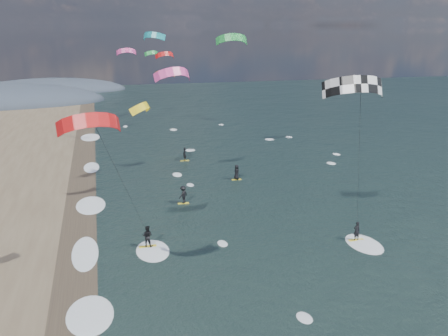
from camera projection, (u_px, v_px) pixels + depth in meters
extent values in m
cube|color=#382D23|center=(75.00, 285.00, 33.98)|extent=(3.00, 240.00, 0.00)
ellipsoid|color=#3D4756|center=(50.00, 91.00, 134.15)|extent=(40.00, 18.00, 7.00)
cube|color=yellow|center=(356.00, 240.00, 41.07)|extent=(1.30, 0.39, 0.06)
imported|color=black|center=(357.00, 231.00, 40.84)|extent=(0.61, 0.43, 1.60)
ellipsoid|color=white|center=(364.00, 244.00, 40.40)|extent=(2.60, 4.20, 0.12)
cylinder|color=black|center=(359.00, 165.00, 35.76)|extent=(0.02, 0.02, 14.24)
cube|color=yellow|center=(148.00, 247.00, 39.87)|extent=(1.38, 0.43, 0.06)
imported|color=black|center=(147.00, 236.00, 39.62)|extent=(1.05, 0.95, 1.76)
ellipsoid|color=white|center=(153.00, 251.00, 39.20)|extent=(2.60, 4.20, 0.12)
cylinder|color=black|center=(123.00, 183.00, 34.90)|extent=(0.02, 0.02, 12.37)
cube|color=yellow|center=(183.00, 203.00, 49.60)|extent=(1.10, 0.35, 0.05)
imported|color=black|center=(183.00, 194.00, 49.35)|extent=(1.29, 1.28, 1.78)
cube|color=yellow|center=(237.00, 179.00, 57.28)|extent=(1.10, 0.35, 0.05)
imported|color=black|center=(237.00, 172.00, 57.04)|extent=(0.80, 0.97, 1.71)
cube|color=yellow|center=(185.00, 161.00, 65.25)|extent=(1.10, 0.35, 0.05)
imported|color=black|center=(184.00, 154.00, 65.01)|extent=(0.52, 0.69, 1.73)
ellipsoid|color=white|center=(93.00, 315.00, 30.54)|extent=(2.40, 5.40, 0.11)
ellipsoid|color=white|center=(93.00, 252.00, 38.92)|extent=(2.40, 5.40, 0.11)
ellipsoid|color=white|center=(93.00, 205.00, 49.18)|extent=(2.40, 5.40, 0.11)
ellipsoid|color=white|center=(93.00, 167.00, 62.22)|extent=(2.40, 5.40, 0.11)
ellipsoid|color=white|center=(93.00, 137.00, 79.00)|extent=(2.40, 5.40, 0.11)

